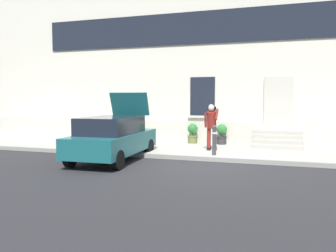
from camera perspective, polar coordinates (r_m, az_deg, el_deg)
ground_plane at (r=10.71m, az=4.38°, el=-6.72°), size 80.00×80.00×0.00m
sidewalk at (r=13.40m, az=7.12°, el=-4.12°), size 24.00×3.60×0.15m
curb_edge at (r=11.60m, az=5.45°, el=-5.47°), size 24.00×0.12×0.15m
building_facade at (r=15.78m, az=8.94°, el=10.48°), size 24.00×1.52×7.50m
entrance_stoop at (r=14.45m, az=17.92°, el=-2.41°), size 1.94×1.28×0.64m
hatchback_car_teal at (r=11.64m, az=-9.24°, el=-1.87°), size 1.89×4.11×2.34m
bollard_near_person at (r=11.83m, az=7.80°, el=-2.17°), size 0.15×0.15×1.04m
bollard_far_left at (r=12.82m, az=-7.08°, el=-1.64°), size 0.15×0.15×1.04m
person_on_phone at (r=12.81m, az=7.34°, el=0.31°), size 0.51×0.51×1.74m
planter_terracotta at (r=15.46m, az=-6.06°, el=-0.96°), size 0.44×0.44×0.86m
planter_olive at (r=14.91m, az=4.19°, el=-1.15°), size 0.44×0.44×0.86m
planter_charcoal at (r=14.70m, az=9.06°, el=-1.28°), size 0.44×0.44×0.86m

